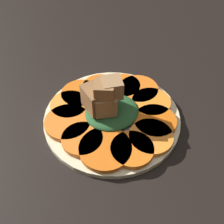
# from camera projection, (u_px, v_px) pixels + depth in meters

# --- Properties ---
(table_slab) EXTENTS (1.20, 1.20, 0.02)m
(table_slab) POSITION_uv_depth(u_px,v_px,m) (112.00, 123.00, 0.55)
(table_slab) COLOR black
(table_slab) RESTS_ON ground
(plate) EXTENTS (0.26, 0.26, 0.01)m
(plate) POSITION_uv_depth(u_px,v_px,m) (112.00, 118.00, 0.54)
(plate) COLOR beige
(plate) RESTS_ON table_slab
(carrot_slice_0) EXTENTS (0.07, 0.07, 0.01)m
(carrot_slice_0) POSITION_uv_depth(u_px,v_px,m) (69.00, 105.00, 0.55)
(carrot_slice_0) COLOR orange
(carrot_slice_0) RESTS_ON plate
(carrot_slice_1) EXTENTS (0.09, 0.09, 0.01)m
(carrot_slice_1) POSITION_uv_depth(u_px,v_px,m) (68.00, 122.00, 0.52)
(carrot_slice_1) COLOR orange
(carrot_slice_1) RESTS_ON plate
(carrot_slice_2) EXTENTS (0.07, 0.07, 0.01)m
(carrot_slice_2) POSITION_uv_depth(u_px,v_px,m) (82.00, 139.00, 0.49)
(carrot_slice_2) COLOR orange
(carrot_slice_2) RESTS_ON plate
(carrot_slice_3) EXTENTS (0.09, 0.09, 0.01)m
(carrot_slice_3) POSITION_uv_depth(u_px,v_px,m) (105.00, 149.00, 0.48)
(carrot_slice_3) COLOR #D76115
(carrot_slice_3) RESTS_ON plate
(carrot_slice_4) EXTENTS (0.08, 0.08, 0.01)m
(carrot_slice_4) POSITION_uv_depth(u_px,v_px,m) (132.00, 149.00, 0.48)
(carrot_slice_4) COLOR orange
(carrot_slice_4) RESTS_ON plate
(carrot_slice_5) EXTENTS (0.08, 0.08, 0.01)m
(carrot_slice_5) POSITION_uv_depth(u_px,v_px,m) (151.00, 137.00, 0.50)
(carrot_slice_5) COLOR orange
(carrot_slice_5) RESTS_ON plate
(carrot_slice_6) EXTENTS (0.08, 0.08, 0.01)m
(carrot_slice_6) POSITION_uv_depth(u_px,v_px,m) (155.00, 121.00, 0.52)
(carrot_slice_6) COLOR #D35E12
(carrot_slice_6) RESTS_ON plate
(carrot_slice_7) EXTENTS (0.08, 0.08, 0.01)m
(carrot_slice_7) POSITION_uv_depth(u_px,v_px,m) (151.00, 102.00, 0.56)
(carrot_slice_7) COLOR orange
(carrot_slice_7) RESTS_ON plate
(carrot_slice_8) EXTENTS (0.08, 0.08, 0.01)m
(carrot_slice_8) POSITION_uv_depth(u_px,v_px,m) (138.00, 90.00, 0.58)
(carrot_slice_8) COLOR orange
(carrot_slice_8) RESTS_ON plate
(carrot_slice_9) EXTENTS (0.07, 0.07, 0.01)m
(carrot_slice_9) POSITION_uv_depth(u_px,v_px,m) (123.00, 86.00, 0.59)
(carrot_slice_9) COLOR orange
(carrot_slice_9) RESTS_ON plate
(carrot_slice_10) EXTENTS (0.07, 0.07, 0.01)m
(carrot_slice_10) POSITION_uv_depth(u_px,v_px,m) (100.00, 87.00, 0.59)
(carrot_slice_10) COLOR #D35E12
(carrot_slice_10) RESTS_ON plate
(carrot_slice_11) EXTENTS (0.08, 0.08, 0.01)m
(carrot_slice_11) POSITION_uv_depth(u_px,v_px,m) (80.00, 94.00, 0.57)
(carrot_slice_11) COLOR orange
(carrot_slice_11) RESTS_ON plate
(center_pile) EXTENTS (0.10, 0.09, 0.09)m
(center_pile) POSITION_uv_depth(u_px,v_px,m) (107.00, 103.00, 0.51)
(center_pile) COLOR #235128
(center_pile) RESTS_ON plate
(fork) EXTENTS (0.19, 0.04, 0.00)m
(fork) POSITION_uv_depth(u_px,v_px,m) (98.00, 96.00, 0.57)
(fork) COLOR silver
(fork) RESTS_ON plate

